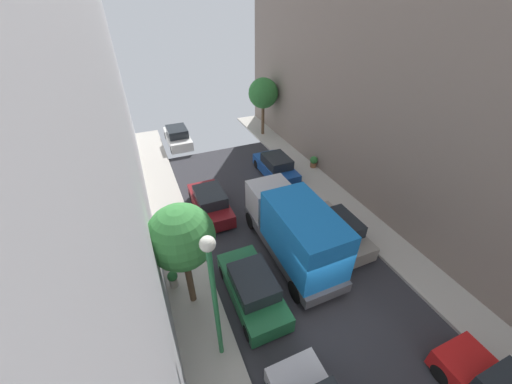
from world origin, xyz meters
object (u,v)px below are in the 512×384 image
object	(u,v)px
street_tree_0	(181,237)
lamp_post	(213,286)
street_tree_1	(263,94)
parked_car_right_1	(337,230)
potted_plant_0	(314,161)
parked_car_left_5	(178,137)
potted_plant_2	(173,278)
parked_car_left_4	(210,203)
parked_car_left_3	(252,288)
parked_car_right_2	(276,167)
delivery_truck	(294,229)

from	to	relation	value
street_tree_0	lamp_post	world-z (taller)	lamp_post
street_tree_1	lamp_post	distance (m)	19.72
parked_car_right_1	potted_plant_0	world-z (taller)	parked_car_right_1
parked_car_left_5	potted_plant_2	distance (m)	15.04
street_tree_0	potted_plant_0	size ratio (longest dim) A/B	5.70
parked_car_left_5	street_tree_1	bearing A→B (deg)	-7.41
parked_car_left_4	parked_car_left_5	bearing A→B (deg)	90.00
street_tree_1	street_tree_0	bearing A→B (deg)	-123.65
parked_car_left_4	potted_plant_2	world-z (taller)	parked_car_left_4
parked_car_left_3	street_tree_0	world-z (taller)	street_tree_0
parked_car_right_2	lamp_post	xyz separation A→B (m)	(-7.30, -10.39, 3.11)
parked_car_right_1	parked_car_right_2	bearing A→B (deg)	90.00
parked_car_right_1	street_tree_1	xyz separation A→B (m)	(2.10, 14.10, 3.06)
parked_car_right_1	lamp_post	xyz separation A→B (m)	(-7.30, -3.24, 3.11)
parked_car_left_3	lamp_post	world-z (taller)	lamp_post
parked_car_left_4	potted_plant_2	distance (m)	5.44
lamp_post	parked_car_right_1	bearing A→B (deg)	23.95
parked_car_right_1	lamp_post	distance (m)	8.57
parked_car_left_3	parked_car_left_4	size ratio (longest dim) A/B	1.00
potted_plant_2	lamp_post	distance (m)	4.92
parked_car_left_4	street_tree_0	distance (m)	6.74
parked_car_left_4	parked_car_right_2	world-z (taller)	same
parked_car_left_3	potted_plant_2	xyz separation A→B (m)	(-2.96, 1.89, -0.12)
parked_car_left_3	potted_plant_0	size ratio (longest dim) A/B	5.00
parked_car_left_4	delivery_truck	size ratio (longest dim) A/B	0.64
parked_car_right_1	parked_car_right_2	size ratio (longest dim) A/B	1.00
parked_car_right_1	potted_plant_0	bearing A→B (deg)	66.61
delivery_truck	parked_car_left_4	bearing A→B (deg)	118.60
delivery_truck	parked_car_right_2	bearing A→B (deg)	69.49
parked_car_left_4	lamp_post	xyz separation A→B (m)	(-1.90, -8.13, 3.11)
parked_car_left_4	parked_car_left_3	bearing A→B (deg)	-90.00
parked_car_right_2	potted_plant_2	bearing A→B (deg)	-140.74
parked_car_right_2	delivery_truck	bearing A→B (deg)	-110.51
parked_car_left_3	parked_car_right_2	world-z (taller)	same
potted_plant_0	street_tree_1	bearing A→B (deg)	97.47
street_tree_1	potted_plant_0	bearing A→B (deg)	-82.53
parked_car_right_2	potted_plant_0	size ratio (longest dim) A/B	5.00
parked_car_left_4	potted_plant_0	bearing A→B (deg)	14.08
parked_car_right_1	parked_car_left_4	bearing A→B (deg)	137.86
parked_car_left_4	delivery_truck	world-z (taller)	delivery_truck
parked_car_left_5	potted_plant_2	xyz separation A→B (m)	(-2.96, -14.75, -0.12)
parked_car_left_5	parked_car_right_2	world-z (taller)	same
potted_plant_0	delivery_truck	bearing A→B (deg)	-129.03
parked_car_right_1	potted_plant_0	size ratio (longest dim) A/B	5.00
parked_car_left_5	parked_car_right_2	xyz separation A→B (m)	(5.40, -7.92, 0.00)
parked_car_left_3	parked_car_right_1	bearing A→B (deg)	16.21
parked_car_left_5	lamp_post	distance (m)	18.67
parked_car_left_3	street_tree_0	bearing A→B (deg)	159.39
street_tree_0	potted_plant_0	xyz separation A→B (m)	(10.77, 7.69, -3.09)
parked_car_right_2	potted_plant_0	xyz separation A→B (m)	(3.03, -0.15, -0.12)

